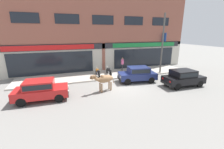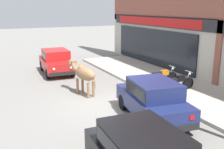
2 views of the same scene
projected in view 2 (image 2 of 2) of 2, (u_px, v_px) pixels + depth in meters
ground_plane at (111, 106)px, 10.88m from camera, size 90.00×90.00×0.00m
sidewalk at (187, 91)px, 12.59m from camera, size 19.00×3.72×0.13m
cow at (84, 74)px, 12.03m from camera, size 2.11×0.91×1.61m
car_0 at (153, 98)px, 9.39m from camera, size 3.78×2.14×1.46m
car_2 at (56, 60)px, 16.06m from camera, size 3.69×1.80×1.46m
motorcycle_0 at (162, 76)px, 13.46m from camera, size 0.52×1.81×0.88m
motorcycle_1 at (178, 82)px, 12.37m from camera, size 0.52×1.81×0.88m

